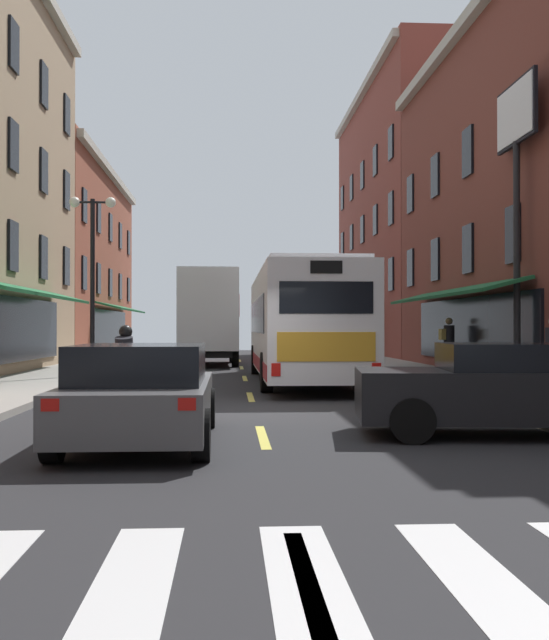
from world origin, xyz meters
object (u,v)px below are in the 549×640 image
box_truck (208,318)px  sedan_mid (142,393)px  pedestrian_near (449,343)px  street_lamp_twin (92,277)px  billboard_sign (517,155)px  transit_bus (300,324)px  sedan_near (520,388)px  motorcycle_rider (126,374)px

box_truck → sedan_mid: size_ratio=1.54×
box_truck → sedan_mid: box_truck is taller
sedan_mid → pedestrian_near: bearing=59.6°
street_lamp_twin → billboard_sign: bearing=-19.7°
transit_bus → sedan_near: size_ratio=2.47×
sedan_mid → pedestrian_near: pedestrian_near is taller
billboard_sign → motorcycle_rider: 11.98m
sedan_mid → street_lamp_twin: bearing=102.8°
billboard_sign → sedan_near: bearing=-110.7°
box_truck → sedan_near: 22.28m
box_truck → street_lamp_twin: (-3.32, -8.88, 1.14)m
billboard_sign → transit_bus: billboard_sign is taller
billboard_sign → street_lamp_twin: (-11.75, 4.20, -2.96)m
transit_bus → box_truck: box_truck is taller
transit_bus → street_lamp_twin: size_ratio=2.20×
box_truck → sedan_mid: bearing=-90.8°
box_truck → sedan_near: size_ratio=1.43×
motorcycle_rider → sedan_mid: bearing=-79.4°
transit_bus → street_lamp_twin: 6.60m
motorcycle_rider → billboard_sign: bearing=26.7°
sedan_mid → street_lamp_twin: 13.70m
motorcycle_rider → box_truck: bearing=86.5°
transit_bus → box_truck: (-2.99, 10.17, 0.31)m
box_truck → motorcycle_rider: 17.95m
sedan_mid → pedestrian_near: 16.93m
billboard_sign → pedestrian_near: size_ratio=4.40×
transit_bus → box_truck: size_ratio=1.73×
box_truck → transit_bus: bearing=-73.6°
sedan_near → transit_bus: bearing=101.0°
box_truck → pedestrian_near: 11.13m
billboard_sign → sedan_mid: billboard_sign is taller
sedan_near → street_lamp_twin: 15.53m
transit_bus → pedestrian_near: size_ratio=6.71×
sedan_near → sedan_mid: bearing=-175.9°
sedan_mid → sedan_near: bearing=4.1°
pedestrian_near → street_lamp_twin: size_ratio=0.33×
billboard_sign → box_truck: bearing=122.8°
billboard_sign → box_truck: billboard_sign is taller
pedestrian_near → motorcycle_rider: bearing=-48.9°
transit_bus → billboard_sign: bearing=-28.1°
motorcycle_rider → pedestrian_near: (9.35, 10.45, 0.39)m
street_lamp_twin → sedan_near: bearing=-56.2°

